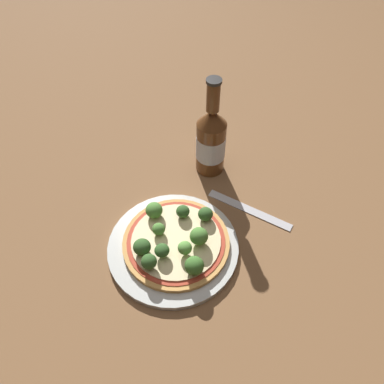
% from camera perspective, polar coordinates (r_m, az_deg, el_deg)
% --- Properties ---
extents(ground_plane, '(3.00, 3.00, 0.00)m').
position_cam_1_polar(ground_plane, '(0.74, -3.99, -7.14)').
color(ground_plane, brown).
extents(plate, '(0.25, 0.25, 0.01)m').
position_cam_1_polar(plate, '(0.72, -2.88, -8.31)').
color(plate, '#B2B7B2').
rests_on(plate, ground_plane).
extents(pizza, '(0.20, 0.20, 0.01)m').
position_cam_1_polar(pizza, '(0.71, -2.17, -7.33)').
color(pizza, tan).
rests_on(pizza, plate).
extents(broccoli_floret_0, '(0.03, 0.03, 0.03)m').
position_cam_1_polar(broccoli_floret_0, '(0.68, -4.60, -8.87)').
color(broccoli_floret_0, '#7A9E5B').
rests_on(broccoli_floret_0, pizza).
extents(broccoli_floret_1, '(0.03, 0.03, 0.03)m').
position_cam_1_polar(broccoli_floret_1, '(0.72, 2.07, -3.38)').
color(broccoli_floret_1, '#7A9E5B').
rests_on(broccoli_floret_1, pizza).
extents(broccoli_floret_2, '(0.03, 0.03, 0.04)m').
position_cam_1_polar(broccoli_floret_2, '(0.68, 1.07, -6.74)').
color(broccoli_floret_2, '#7A9E5B').
rests_on(broccoli_floret_2, pizza).
extents(broccoli_floret_3, '(0.02, 0.02, 0.02)m').
position_cam_1_polar(broccoli_floret_3, '(0.70, -5.11, -5.65)').
color(broccoli_floret_3, '#7A9E5B').
rests_on(broccoli_floret_3, pizza).
extents(broccoli_floret_4, '(0.03, 0.03, 0.03)m').
position_cam_1_polar(broccoli_floret_4, '(0.66, 0.36, -11.15)').
color(broccoli_floret_4, '#7A9E5B').
rests_on(broccoli_floret_4, pizza).
extents(broccoli_floret_5, '(0.03, 0.03, 0.03)m').
position_cam_1_polar(broccoli_floret_5, '(0.73, -5.80, -2.77)').
color(broccoli_floret_5, '#7A9E5B').
rests_on(broccoli_floret_5, pizza).
extents(broccoli_floret_6, '(0.03, 0.03, 0.03)m').
position_cam_1_polar(broccoli_floret_6, '(0.68, -7.78, -8.18)').
color(broccoli_floret_6, '#7A9E5B').
rests_on(broccoli_floret_6, pizza).
extents(broccoli_floret_7, '(0.03, 0.03, 0.02)m').
position_cam_1_polar(broccoli_floret_7, '(0.73, -1.58, -2.85)').
color(broccoli_floret_7, '#7A9E5B').
rests_on(broccoli_floret_7, pizza).
extents(broccoli_floret_8, '(0.03, 0.03, 0.03)m').
position_cam_1_polar(broccoli_floret_8, '(0.67, -1.09, -8.52)').
color(broccoli_floret_8, '#7A9E5B').
rests_on(broccoli_floret_8, pizza).
extents(broccoli_floret_9, '(0.03, 0.03, 0.03)m').
position_cam_1_polar(broccoli_floret_9, '(0.66, -6.57, -10.51)').
color(broccoli_floret_9, '#7A9E5B').
rests_on(broccoli_floret_9, pizza).
extents(beer_bottle, '(0.06, 0.06, 0.23)m').
position_cam_1_polar(beer_bottle, '(0.80, 2.91, 7.91)').
color(beer_bottle, '#563319').
rests_on(beer_bottle, ground_plane).
extents(fork, '(0.05, 0.18, 0.00)m').
position_cam_1_polar(fork, '(0.78, 8.72, -2.66)').
color(fork, '#B2B2B7').
rests_on(fork, ground_plane).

